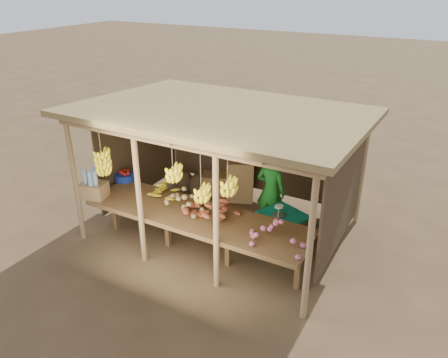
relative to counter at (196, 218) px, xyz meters
The scene contains 13 objects.
ground 1.20m from the counter, 90.00° to the left, with size 60.00×60.00×0.00m, color brown.
stall_structure 1.45m from the counter, 93.40° to the left, with size 4.70×3.50×2.43m.
counter is the anchor object (origin of this frame).
potato_heap 0.38m from the counter, 160.69° to the left, with size 0.85×0.51×0.36m, color tan, non-canonical shape.
sweet_potato_heap 0.34m from the counter, 17.50° to the left, with size 0.93×0.56×0.36m, color #A44A2A, non-canonical shape.
onion_heap 1.50m from the counter, ahead, with size 0.88×0.53×0.36m, color #C05D77, non-canonical shape.
banana_pile 0.84m from the counter, 159.70° to the left, with size 0.56×0.34×0.35m, color gold, non-canonical shape.
tomato_basin 1.96m from the counter, 166.47° to the left, with size 0.37×0.37×0.20m.
bottle_box 1.95m from the counter, 169.92° to the right, with size 0.49×0.42×0.54m.
vendor 1.59m from the counter, 63.04° to the left, with size 0.56×0.37×1.55m, color #197320.
tarp_crate 1.54m from the counter, 37.95° to the left, with size 0.92×0.87×0.87m.
carton_stack 2.23m from the counter, 102.58° to the left, with size 1.29×0.62×0.89m.
burlap_sacks 2.43m from the counter, 125.30° to the left, with size 0.82×0.43×0.58m.
Camera 1 is at (3.42, -6.18, 4.38)m, focal length 35.00 mm.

